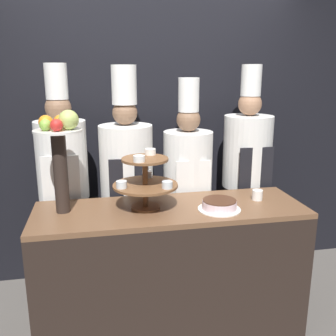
{
  "coord_description": "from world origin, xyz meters",
  "views": [
    {
      "loc": [
        -0.47,
        -2.03,
        1.82
      ],
      "look_at": [
        0.0,
        0.4,
        1.18
      ],
      "focal_mm": 40.0,
      "sensor_mm": 36.0,
      "label": 1
    }
  ],
  "objects_px": {
    "chef_center_right": "(188,182)",
    "chef_right": "(246,171)",
    "chef_center_left": "(127,179)",
    "fruit_pedestal": "(60,146)",
    "chef_left": "(63,180)",
    "cake_round": "(219,205)",
    "cup_white": "(257,195)",
    "tiered_stand": "(145,179)"
  },
  "relations": [
    {
      "from": "chef_right",
      "to": "tiered_stand",
      "type": "bearing_deg",
      "value": -150.83
    },
    {
      "from": "chef_center_left",
      "to": "cup_white",
      "type": "bearing_deg",
      "value": -29.28
    },
    {
      "from": "cake_round",
      "to": "chef_right",
      "type": "xyz_separation_m",
      "value": [
        0.45,
        0.64,
        0.04
      ]
    },
    {
      "from": "chef_center_left",
      "to": "chef_center_right",
      "type": "distance_m",
      "value": 0.5
    },
    {
      "from": "fruit_pedestal",
      "to": "cup_white",
      "type": "height_order",
      "value": "fruit_pedestal"
    },
    {
      "from": "cake_round",
      "to": "chef_left",
      "type": "bearing_deg",
      "value": 148.66
    },
    {
      "from": "chef_center_left",
      "to": "chef_center_right",
      "type": "bearing_deg",
      "value": 0.01
    },
    {
      "from": "chef_center_left",
      "to": "chef_center_right",
      "type": "height_order",
      "value": "chef_center_left"
    },
    {
      "from": "cake_round",
      "to": "chef_right",
      "type": "height_order",
      "value": "chef_right"
    },
    {
      "from": "fruit_pedestal",
      "to": "chef_left",
      "type": "relative_size",
      "value": 0.35
    },
    {
      "from": "chef_left",
      "to": "chef_right",
      "type": "distance_m",
      "value": 1.49
    },
    {
      "from": "cake_round",
      "to": "chef_left",
      "type": "relative_size",
      "value": 0.15
    },
    {
      "from": "cup_white",
      "to": "chef_right",
      "type": "xyz_separation_m",
      "value": [
        0.12,
        0.5,
        0.04
      ]
    },
    {
      "from": "cup_white",
      "to": "chef_center_right",
      "type": "height_order",
      "value": "chef_center_right"
    },
    {
      "from": "fruit_pedestal",
      "to": "cake_round",
      "type": "bearing_deg",
      "value": -9.03
    },
    {
      "from": "chef_center_right",
      "to": "chef_right",
      "type": "distance_m",
      "value": 0.51
    },
    {
      "from": "cup_white",
      "to": "chef_center_left",
      "type": "relative_size",
      "value": 0.04
    },
    {
      "from": "tiered_stand",
      "to": "chef_left",
      "type": "relative_size",
      "value": 0.23
    },
    {
      "from": "tiered_stand",
      "to": "cup_white",
      "type": "distance_m",
      "value": 0.82
    },
    {
      "from": "chef_center_left",
      "to": "chef_right",
      "type": "bearing_deg",
      "value": -0.0
    },
    {
      "from": "tiered_stand",
      "to": "chef_right",
      "type": "xyz_separation_m",
      "value": [
        0.93,
        0.52,
        -0.13
      ]
    },
    {
      "from": "cake_round",
      "to": "chef_center_left",
      "type": "bearing_deg",
      "value": 131.23
    },
    {
      "from": "fruit_pedestal",
      "to": "chef_center_left",
      "type": "xyz_separation_m",
      "value": [
        0.45,
        0.48,
        -0.38
      ]
    },
    {
      "from": "cake_round",
      "to": "cup_white",
      "type": "relative_size",
      "value": 3.85
    },
    {
      "from": "tiered_stand",
      "to": "chef_right",
      "type": "relative_size",
      "value": 0.23
    },
    {
      "from": "cup_white",
      "to": "chef_left",
      "type": "relative_size",
      "value": 0.04
    },
    {
      "from": "cake_round",
      "to": "tiered_stand",
      "type": "bearing_deg",
      "value": 166.02
    },
    {
      "from": "fruit_pedestal",
      "to": "chef_left",
      "type": "distance_m",
      "value": 0.59
    },
    {
      "from": "chef_center_left",
      "to": "chef_right",
      "type": "distance_m",
      "value": 1.01
    },
    {
      "from": "chef_center_right",
      "to": "chef_right",
      "type": "xyz_separation_m",
      "value": [
        0.51,
        -0.0,
        0.07
      ]
    },
    {
      "from": "tiered_stand",
      "to": "fruit_pedestal",
      "type": "relative_size",
      "value": 0.65
    },
    {
      "from": "tiered_stand",
      "to": "cup_white",
      "type": "relative_size",
      "value": 5.83
    },
    {
      "from": "cup_white",
      "to": "chef_center_right",
      "type": "distance_m",
      "value": 0.63
    },
    {
      "from": "fruit_pedestal",
      "to": "chef_right",
      "type": "relative_size",
      "value": 0.35
    },
    {
      "from": "fruit_pedestal",
      "to": "chef_center_right",
      "type": "xyz_separation_m",
      "value": [
        0.95,
        0.48,
        -0.42
      ]
    },
    {
      "from": "chef_center_right",
      "to": "chef_right",
      "type": "relative_size",
      "value": 0.95
    },
    {
      "from": "tiered_stand",
      "to": "fruit_pedestal",
      "type": "distance_m",
      "value": 0.58
    },
    {
      "from": "fruit_pedestal",
      "to": "cup_white",
      "type": "bearing_deg",
      "value": -0.93
    },
    {
      "from": "chef_right",
      "to": "chef_left",
      "type": "bearing_deg",
      "value": 180.0
    },
    {
      "from": "cake_round",
      "to": "chef_right",
      "type": "bearing_deg",
      "value": 54.69
    },
    {
      "from": "cup_white",
      "to": "chef_right",
      "type": "height_order",
      "value": "chef_right"
    },
    {
      "from": "tiered_stand",
      "to": "chef_center_left",
      "type": "bearing_deg",
      "value": 98.9
    }
  ]
}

